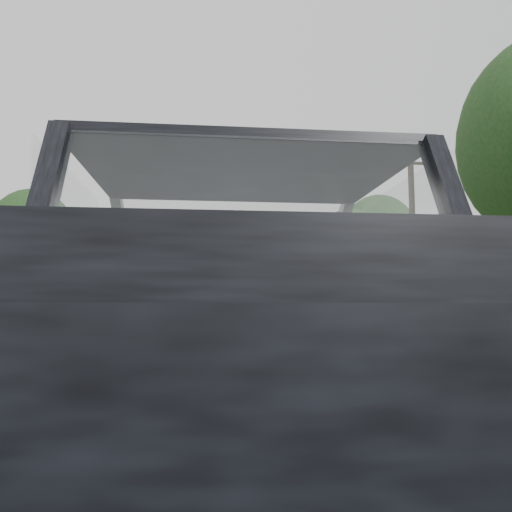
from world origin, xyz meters
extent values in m
plane|color=black|center=(0.00, 0.00, 0.00)|extent=(140.00, 140.00, 0.00)
cube|color=black|center=(0.00, 0.00, 0.72)|extent=(1.80, 4.00, 1.45)
cube|color=black|center=(0.00, 0.62, 0.85)|extent=(1.58, 0.45, 0.30)
cube|color=#23232D|center=(-0.40, -0.29, 0.88)|extent=(0.50, 0.72, 0.42)
cube|color=#23232D|center=(0.40, -0.29, 0.88)|extent=(0.50, 0.72, 0.42)
torus|color=black|center=(-0.40, 0.33, 0.92)|extent=(0.36, 0.36, 0.04)
ellipsoid|color=slate|center=(0.13, 0.61, 1.07)|extent=(0.52, 0.21, 0.23)
cube|color=#A8A8A8|center=(4.30, 10.00, 0.58)|extent=(0.05, 90.00, 0.32)
imported|color=#939BAB|center=(-1.01, 17.24, 0.67)|extent=(2.08, 4.22, 1.33)
cube|color=#195B22|center=(5.41, 27.24, 1.38)|extent=(0.21, 1.11, 2.77)
cylinder|color=#4D3B2A|center=(7.73, 15.08, 3.50)|extent=(0.23, 0.23, 6.99)
camera|label=1|loc=(-0.20, -3.06, 0.69)|focal=35.00mm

